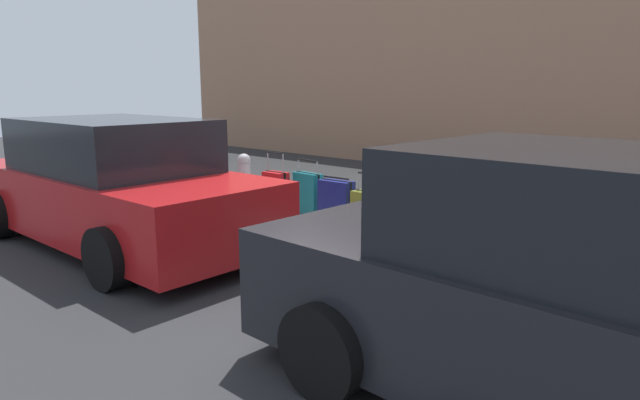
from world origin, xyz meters
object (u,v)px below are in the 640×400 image
suitcase_navy_7 (336,202)px  suitcase_teal_8 (308,194)px  suitcase_red_2 (521,229)px  suitcase_red_9 (276,192)px  suitcase_maroon_4 (439,216)px  bollard_post (217,177)px  suitcase_black_3 (476,223)px  parked_car_charcoal_0 (610,303)px  fire_hydrant (244,177)px  parked_car_red_1 (116,186)px  suitcase_silver_5 (402,207)px  suitcase_olive_6 (366,211)px  suitcase_teal_1 (582,246)px

suitcase_navy_7 → suitcase_teal_8: (0.60, -0.06, 0.02)m
suitcase_red_2 → suitcase_red_9: 3.77m
suitcase_maroon_4 → bollard_post: bearing=3.1°
suitcase_navy_7 → bollard_post: bearing=3.4°
suitcase_black_3 → bollard_post: 4.55m
suitcase_red_2 → suitcase_navy_7: bearing=-1.4°
suitcase_navy_7 → parked_car_charcoal_0: (-4.09, 2.31, 0.33)m
suitcase_teal_8 → fire_hydrant: 1.36m
parked_car_red_1 → suitcase_red_9: bearing=-103.4°
bollard_post → parked_car_charcoal_0: (-6.56, 2.16, 0.22)m
parked_car_red_1 → suitcase_teal_8: bearing=-114.5°
suitcase_maroon_4 → suitcase_teal_8: size_ratio=1.14×
suitcase_black_3 → suitcase_silver_5: bearing=-0.9°
suitcase_red_2 → fire_hydrant: 4.58m
suitcase_teal_8 → parked_car_red_1: size_ratio=0.18×
suitcase_silver_5 → fire_hydrant: 3.01m
suitcase_teal_8 → parked_car_red_1: parked_car_red_1 is taller
suitcase_black_3 → suitcase_silver_5: suitcase_silver_5 is taller
suitcase_olive_6 → suitcase_navy_7: 0.55m
suitcase_red_9 → parked_car_red_1: parked_car_red_1 is taller
suitcase_teal_1 → suitcase_maroon_4: (1.67, -0.14, 0.01)m
suitcase_silver_5 → suitcase_navy_7: bearing=1.8°
fire_hydrant → suitcase_red_2: bearing=179.2°
suitcase_teal_1 → suitcase_red_9: size_ratio=0.99×
suitcase_silver_5 → fire_hydrant: (3.00, 0.03, 0.05)m
suitcase_silver_5 → fire_hydrant: size_ratio=1.25×
suitcase_teal_1 → suitcase_teal_8: size_ratio=1.08×
bollard_post → parked_car_charcoal_0: size_ratio=0.18×
suitcase_olive_6 → suitcase_teal_8: suitcase_teal_8 is taller
suitcase_teal_8 → parked_car_charcoal_0: 5.26m
fire_hydrant → parked_car_charcoal_0: 6.47m
suitcase_navy_7 → suitcase_teal_8: bearing=-5.8°
suitcase_navy_7 → parked_car_charcoal_0: bearing=150.5°
suitcase_navy_7 → parked_car_red_1: 2.87m
suitcase_silver_5 → parked_car_charcoal_0: parked_car_charcoal_0 is taller
suitcase_red_2 → suitcase_black_3: 0.56m
suitcase_black_3 → fire_hydrant: 4.02m
suitcase_black_3 → suitcase_navy_7: suitcase_black_3 is taller
bollard_post → suitcase_olive_6: bearing=-177.8°
suitcase_olive_6 → suitcase_teal_1: bearing=179.2°
suitcase_black_3 → fire_hydrant: suitcase_black_3 is taller
suitcase_black_3 → fire_hydrant: bearing=0.2°
parked_car_charcoal_0 → parked_car_red_1: size_ratio=0.95×
suitcase_maroon_4 → suitcase_silver_5: (0.52, 0.04, 0.04)m
bollard_post → parked_car_red_1: (-0.80, 2.16, 0.21)m
suitcase_navy_7 → suitcase_teal_8: suitcase_teal_8 is taller
suitcase_red_2 → fire_hydrant: size_ratio=1.21×
suitcase_silver_5 → suitcase_teal_8: 1.65m
suitcase_black_3 → suitcase_red_9: bearing=1.5°
suitcase_silver_5 → suitcase_teal_8: bearing=-1.0°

